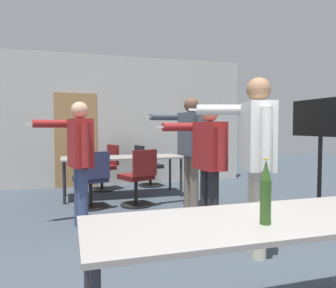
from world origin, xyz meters
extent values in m
cube|color=beige|center=(0.00, 5.95, 1.45)|extent=(5.62, 0.10, 2.90)
cube|color=#AD7F4C|center=(-1.10, 5.89, 1.02)|extent=(0.90, 0.02, 2.05)
cube|color=gray|center=(-0.15, 0.24, 0.74)|extent=(2.10, 0.76, 0.03)
cylinder|color=#2D2D33|center=(-1.14, 0.56, 0.36)|extent=(0.05, 0.05, 0.72)
cube|color=gray|center=(-0.29, 4.62, 0.74)|extent=(2.21, 0.81, 0.03)
cylinder|color=#2D2D33|center=(-1.34, 4.27, 0.36)|extent=(0.05, 0.05, 0.72)
cylinder|color=#2D2D33|center=(0.76, 4.27, 0.36)|extent=(0.05, 0.05, 0.72)
cylinder|color=#2D2D33|center=(-1.34, 4.96, 0.36)|extent=(0.05, 0.05, 0.72)
cylinder|color=#2D2D33|center=(0.76, 4.96, 0.36)|extent=(0.05, 0.05, 0.72)
cube|color=black|center=(2.26, 2.41, 0.01)|extent=(0.44, 0.56, 0.03)
cylinder|color=black|center=(2.26, 2.41, 0.60)|extent=(0.06, 0.06, 1.14)
cube|color=black|center=(2.26, 2.41, 1.45)|extent=(0.04, 1.19, 0.55)
cube|color=#14331E|center=(2.28, 2.41, 1.45)|extent=(0.01, 1.10, 0.49)
cylinder|color=#3D4C75|center=(-1.09, 2.79, 0.40)|extent=(0.13, 0.13, 0.79)
cylinder|color=#3D4C75|center=(-1.13, 2.97, 0.40)|extent=(0.13, 0.13, 0.79)
cube|color=maroon|center=(-1.11, 2.88, 1.11)|extent=(0.33, 0.48, 0.63)
sphere|color=#DBAD89|center=(-1.11, 2.88, 1.53)|extent=(0.22, 0.22, 0.22)
cylinder|color=maroon|center=(-1.05, 2.61, 1.09)|extent=(0.10, 0.10, 0.54)
cylinder|color=maroon|center=(-1.43, 3.09, 1.36)|extent=(0.55, 0.21, 0.10)
cube|color=white|center=(-1.72, 3.03, 1.36)|extent=(0.12, 0.06, 0.03)
cylinder|color=beige|center=(0.56, 1.31, 0.44)|extent=(0.14, 0.14, 0.88)
cylinder|color=beige|center=(0.61, 1.49, 0.44)|extent=(0.14, 0.14, 0.88)
cube|color=silver|center=(0.59, 1.40, 1.22)|extent=(0.38, 0.51, 0.69)
sphere|color=#936B4C|center=(0.59, 1.40, 1.69)|extent=(0.24, 0.24, 0.24)
cylinder|color=silver|center=(0.50, 1.13, 1.20)|extent=(0.11, 0.11, 0.60)
cylinder|color=silver|center=(0.38, 1.76, 1.50)|extent=(0.60, 0.28, 0.11)
cube|color=white|center=(0.07, 1.86, 1.50)|extent=(0.13, 0.07, 0.03)
cylinder|color=slate|center=(0.63, 3.28, 0.43)|extent=(0.14, 0.14, 0.86)
cylinder|color=slate|center=(0.60, 3.47, 0.43)|extent=(0.14, 0.14, 0.86)
cube|color=#4C5660|center=(0.62, 3.38, 1.20)|extent=(0.33, 0.50, 0.68)
sphere|color=brown|center=(0.62, 3.38, 1.66)|extent=(0.24, 0.24, 0.24)
cylinder|color=#4C5660|center=(0.66, 3.09, 1.18)|extent=(0.11, 0.11, 0.59)
cylinder|color=#4C5660|center=(0.28, 3.61, 1.47)|extent=(0.60, 0.20, 0.11)
cube|color=white|center=(-0.04, 3.56, 1.47)|extent=(0.12, 0.05, 0.03)
cylinder|color=#28282D|center=(0.47, 2.22, 0.39)|extent=(0.14, 0.14, 0.77)
cylinder|color=#28282D|center=(0.45, 2.41, 0.39)|extent=(0.14, 0.14, 0.77)
cube|color=maroon|center=(0.46, 2.31, 1.08)|extent=(0.30, 0.48, 0.61)
sphere|color=tan|center=(0.46, 2.31, 1.49)|extent=(0.21, 0.21, 0.21)
cylinder|color=maroon|center=(0.49, 2.03, 1.05)|extent=(0.11, 0.11, 0.53)
cylinder|color=maroon|center=(0.18, 2.58, 1.31)|extent=(0.53, 0.16, 0.11)
cube|color=white|center=(-0.12, 2.55, 1.31)|extent=(0.12, 0.05, 0.03)
cylinder|color=black|center=(-0.92, 3.90, 0.01)|extent=(0.52, 0.52, 0.03)
cylinder|color=black|center=(-0.92, 3.90, 0.23)|extent=(0.06, 0.06, 0.40)
cube|color=navy|center=(-0.92, 3.90, 0.47)|extent=(0.57, 0.57, 0.08)
cube|color=navy|center=(-0.85, 3.65, 0.72)|extent=(0.44, 0.18, 0.42)
cylinder|color=black|center=(-0.61, 5.35, 0.01)|extent=(0.52, 0.52, 0.03)
cylinder|color=black|center=(-0.61, 5.35, 0.23)|extent=(0.06, 0.06, 0.40)
cube|color=maroon|center=(-0.61, 5.35, 0.47)|extent=(0.59, 0.59, 0.08)
cube|color=maroon|center=(-0.36, 5.44, 0.72)|extent=(0.20, 0.43, 0.42)
cylinder|color=black|center=(0.47, 5.52, 0.01)|extent=(0.52, 0.52, 0.03)
cylinder|color=black|center=(0.47, 5.52, 0.22)|extent=(0.06, 0.06, 0.38)
cube|color=black|center=(0.47, 5.52, 0.45)|extent=(0.54, 0.54, 0.08)
cube|color=black|center=(0.21, 5.48, 0.70)|extent=(0.14, 0.44, 0.42)
cylinder|color=black|center=(-0.19, 3.82, 0.01)|extent=(0.52, 0.52, 0.03)
cylinder|color=black|center=(-0.19, 3.82, 0.24)|extent=(0.06, 0.06, 0.42)
cube|color=maroon|center=(-0.19, 3.82, 0.49)|extent=(0.60, 0.60, 0.08)
cube|color=maroon|center=(-0.09, 3.58, 0.74)|extent=(0.43, 0.22, 0.42)
cylinder|color=#2D511E|center=(-0.17, 0.12, 0.88)|extent=(0.06, 0.06, 0.26)
cone|color=#2D511E|center=(-0.17, 0.12, 1.07)|extent=(0.06, 0.06, 0.12)
cylinder|color=gold|center=(-0.17, 0.12, 1.13)|extent=(0.03, 0.03, 0.01)
camera|label=1|loc=(-1.24, -1.50, 1.32)|focal=35.00mm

